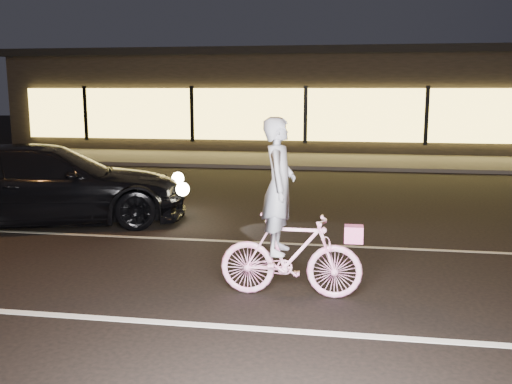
# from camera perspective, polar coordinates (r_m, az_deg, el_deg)

# --- Properties ---
(ground) EXTENTS (90.00, 90.00, 0.00)m
(ground) POSITION_cam_1_polar(r_m,az_deg,el_deg) (7.87, -3.66, -8.81)
(ground) COLOR black
(ground) RESTS_ON ground
(lane_stripe_near) EXTENTS (60.00, 0.12, 0.01)m
(lane_stripe_near) POSITION_cam_1_polar(r_m,az_deg,el_deg) (6.52, -6.68, -12.99)
(lane_stripe_near) COLOR silver
(lane_stripe_near) RESTS_ON ground
(lane_stripe_far) EXTENTS (60.00, 0.10, 0.01)m
(lane_stripe_far) POSITION_cam_1_polar(r_m,az_deg,el_deg) (9.74, -1.02, -5.01)
(lane_stripe_far) COLOR gray
(lane_stripe_far) RESTS_ON ground
(sidewalk) EXTENTS (30.00, 4.00, 0.12)m
(sidewalk) POSITION_cam_1_polar(r_m,az_deg,el_deg) (20.47, 4.51, 3.18)
(sidewalk) COLOR #383533
(sidewalk) RESTS_ON ground
(storefront) EXTENTS (25.40, 8.42, 4.20)m
(storefront) POSITION_cam_1_polar(r_m,az_deg,el_deg) (26.27, 5.69, 9.28)
(storefront) COLOR black
(storefront) RESTS_ON ground
(cyclist) EXTENTS (1.78, 0.61, 2.24)m
(cyclist) POSITION_cam_1_polar(r_m,az_deg,el_deg) (7.07, 3.18, -4.27)
(cyclist) COLOR #F93DA7
(cyclist) RESTS_ON ground
(sedan) EXTENTS (5.69, 3.87, 1.53)m
(sedan) POSITION_cam_1_polar(r_m,az_deg,el_deg) (11.66, -20.12, 0.73)
(sedan) COLOR black
(sedan) RESTS_ON ground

